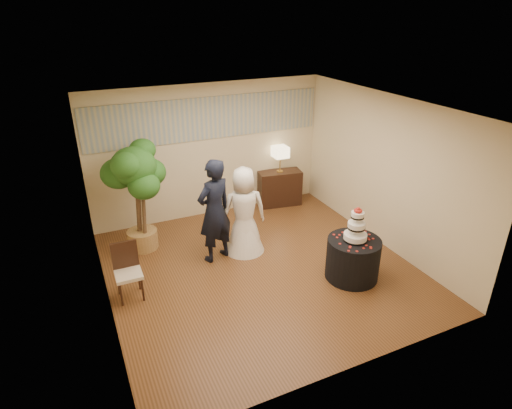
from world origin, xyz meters
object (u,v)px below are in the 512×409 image
wedding_cake (357,224)px  console (279,188)px  cake_table (353,259)px  table_lamp (280,159)px  bride (244,211)px  side_chair (128,273)px  groom (215,211)px  ficus_tree (138,197)px

wedding_cake → console: wedding_cake is taller
cake_table → console: (0.25, 3.10, 0.04)m
console → table_lamp: (0.00, 0.00, 0.69)m
bride → side_chair: bearing=27.8°
groom → bride: size_ratio=1.16×
console → table_lamp: table_lamp is taller
cake_table → ficus_tree: (-2.98, 2.43, 0.69)m
table_lamp → wedding_cake: bearing=-94.6°
groom → table_lamp: 2.64m
groom → cake_table: (1.86, -1.51, -0.59)m
bride → table_lamp: (1.54, 1.54, 0.27)m
ficus_tree → side_chair: bearing=-108.3°
bride → side_chair: (-2.18, -0.58, -0.36)m
groom → side_chair: size_ratio=2.08×
console → groom: bearing=-133.5°
wedding_cake → table_lamp: size_ratio=1.02×
console → side_chair: side_chair is taller
groom → side_chair: (-1.61, -0.53, -0.49)m
side_chair → groom: bearing=19.2°
bride → ficus_tree: ficus_tree is taller
side_chair → bride: bearing=15.7°
groom → side_chair: bearing=-1.3°
table_lamp → side_chair: bearing=-150.3°
wedding_cake → console: size_ratio=0.62×
cake_table → side_chair: side_chair is taller
groom → console: groom is taller
console → bride: bearing=-125.3°
groom → bride: groom is taller
bride → cake_table: bearing=142.4°
wedding_cake → side_chair: size_ratio=0.65×
bride → ficus_tree: size_ratio=0.78×
groom → table_lamp: bearing=-162.7°
ficus_tree → groom: bearing=-39.3°
groom → console: (2.11, 1.59, -0.54)m
wedding_cake → table_lamp: 3.11m
wedding_cake → ficus_tree: bearing=140.8°
bride → console: bearing=-122.0°
bride → side_chair: 2.28m
groom → ficus_tree: size_ratio=0.91×
groom → cake_table: 2.47m
table_lamp → groom: bearing=-143.0°
groom → ficus_tree: bearing=-58.9°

